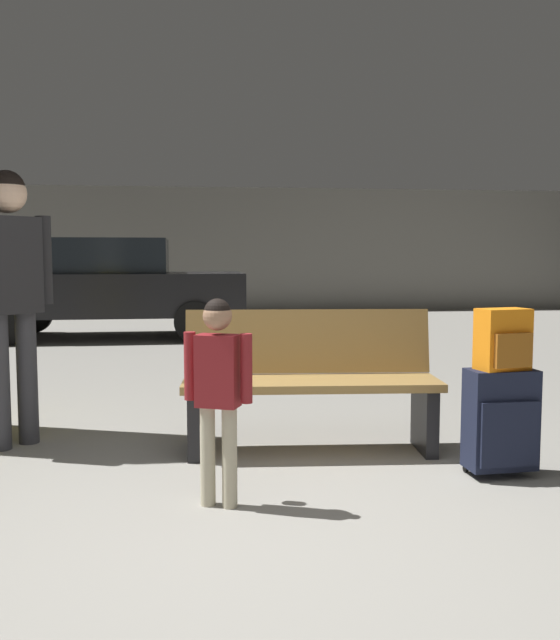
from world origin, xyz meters
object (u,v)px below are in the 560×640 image
adult (10,278)px  child (218,379)px  bench (310,381)px  parked_car_far (106,285)px  suitcase (501,420)px  backpack_bright (504,340)px

adult → child: bearing=-43.7°
bench → parked_car_far: bearing=108.3°
child → adult: adult is taller
bench → adult: 2.03m
suitcase → parked_car_far: parked_car_far is taller
child → parked_car_far: (-1.54, 7.43, 0.17)m
bench → parked_car_far: (-2.15, 6.49, 0.36)m
suitcase → child: 1.64m
adult → parked_car_far: (-0.25, 6.20, -0.29)m
backpack_bright → parked_car_far: parked_car_far is taller
bench → adult: bearing=171.3°
bench → backpack_bright: (0.98, -0.65, 0.33)m
suitcase → parked_car_far: bearing=113.6°
adult → parked_car_far: size_ratio=0.43×
backpack_bright → bench: bearing=146.2°
bench → child: 1.14m
suitcase → backpack_bright: backpack_bright is taller
bench → suitcase: bearing=-33.9°
adult → bench: bearing=-8.7°
backpack_bright → parked_car_far: 7.79m
parked_car_far → backpack_bright: bearing=-66.4°
bench → parked_car_far: parked_car_far is taller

